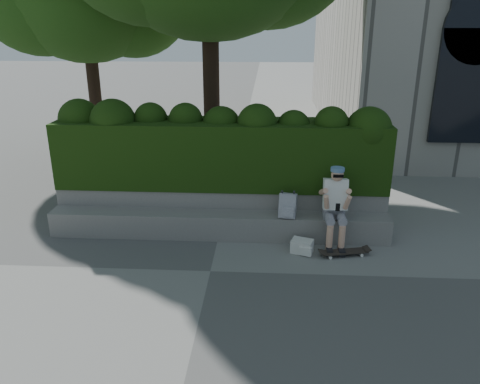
# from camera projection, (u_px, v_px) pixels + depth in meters

# --- Properties ---
(ground) EXTENTS (80.00, 80.00, 0.00)m
(ground) POSITION_uv_depth(u_px,v_px,m) (210.00, 271.00, 7.23)
(ground) COLOR slate
(ground) RESTS_ON ground
(bench_ledge) EXTENTS (6.00, 0.45, 0.45)m
(bench_ledge) POSITION_uv_depth(u_px,v_px,m) (218.00, 225.00, 8.32)
(bench_ledge) COLOR gray
(bench_ledge) RESTS_ON ground
(planter_wall) EXTENTS (6.00, 0.50, 0.75)m
(planter_wall) POSITION_uv_depth(u_px,v_px,m) (221.00, 207.00, 8.72)
(planter_wall) COLOR gray
(planter_wall) RESTS_ON ground
(hedge) EXTENTS (6.00, 1.00, 1.20)m
(hedge) POSITION_uv_depth(u_px,v_px,m) (221.00, 154.00, 8.59)
(hedge) COLOR black
(hedge) RESTS_ON planter_wall
(person) EXTENTS (0.40, 0.76, 1.38)m
(person) POSITION_uv_depth(u_px,v_px,m) (335.00, 204.00, 7.86)
(person) COLOR gray
(person) RESTS_ON ground
(skateboard) EXTENTS (0.79, 0.35, 0.08)m
(skateboard) POSITION_uv_depth(u_px,v_px,m) (344.00, 252.00, 7.69)
(skateboard) COLOR black
(skateboard) RESTS_ON ground
(backpack_plaid) EXTENTS (0.32, 0.21, 0.43)m
(backpack_plaid) POSITION_uv_depth(u_px,v_px,m) (288.00, 206.00, 8.01)
(backpack_plaid) COLOR #B8B8BD
(backpack_plaid) RESTS_ON bench_ledge
(backpack_ground) EXTENTS (0.41, 0.34, 0.22)m
(backpack_ground) POSITION_uv_depth(u_px,v_px,m) (302.00, 246.00, 7.79)
(backpack_ground) COLOR silver
(backpack_ground) RESTS_ON ground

